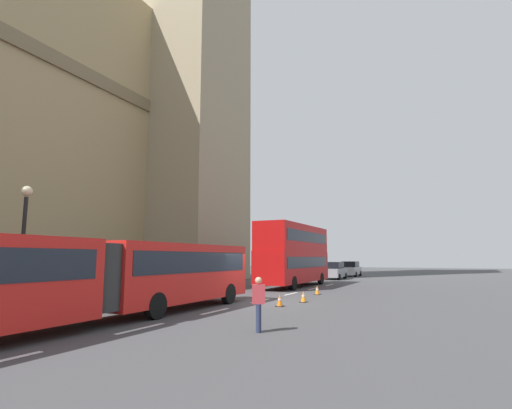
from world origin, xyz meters
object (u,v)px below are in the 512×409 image
sedan_lead (334,271)px  pedestrian_near_cones (259,302)px  double_decker_bus (295,253)px  articulated_bus (88,274)px  sedan_trailing (351,269)px  traffic_cone_east (317,290)px  street_lamp (23,239)px  traffic_cone_west (280,300)px  traffic_cone_middle (303,297)px

sedan_lead → pedestrian_near_cones: size_ratio=2.60×
double_decker_bus → sedan_lead: 12.33m
articulated_bus → sedan_trailing: articulated_bus is taller
sedan_trailing → pedestrian_near_cones: 38.83m
articulated_bus → traffic_cone_east: bearing=-14.2°
double_decker_bus → sedan_trailing: 19.74m
sedan_trailing → traffic_cone_east: (-25.59, -3.42, -0.63)m
sedan_lead → street_lamp: size_ratio=0.83×
articulated_bus → pedestrian_near_cones: articulated_bus is taller
sedan_lead → traffic_cone_west: size_ratio=7.59×
traffic_cone_east → street_lamp: size_ratio=0.11×
sedan_trailing → pedestrian_near_cones: sedan_trailing is taller
traffic_cone_east → street_lamp: 16.37m
pedestrian_near_cones → street_lamp: bearing=95.9°
sedan_lead → traffic_cone_middle: 22.96m
traffic_cone_west → traffic_cone_middle: size_ratio=1.00×
pedestrian_near_cones → sedan_lead: bearing=10.3°
double_decker_bus → traffic_cone_west: size_ratio=18.52×
double_decker_bus → sedan_lead: bearing=-0.3°
traffic_cone_middle → sedan_lead: bearing=10.6°
articulated_bus → double_decker_bus: 20.43m
articulated_bus → traffic_cone_west: size_ratio=32.24×
articulated_bus → sedan_trailing: bearing=-0.4°
traffic_cone_east → street_lamp: (-13.91, 8.18, 2.77)m
traffic_cone_west → traffic_cone_east: bearing=1.5°
articulated_bus → traffic_cone_west: (7.88, -3.84, -1.46)m
sedan_lead → traffic_cone_west: sedan_lead is taller
articulated_bus → sedan_lead: size_ratio=4.25×
traffic_cone_middle → pedestrian_near_cones: (-8.43, -1.44, 0.63)m
sedan_lead → street_lamp: (-32.04, 4.57, 2.14)m
traffic_cone_east → sedan_trailing: bearing=7.6°
pedestrian_near_cones → traffic_cone_west: bearing=16.6°
sedan_lead → traffic_cone_east: 18.50m
traffic_cone_west → traffic_cone_east: (6.60, 0.17, 0.00)m
traffic_cone_east → pedestrian_near_cones: 13.03m
double_decker_bus → traffic_cone_east: double_decker_bus is taller
traffic_cone_west → traffic_cone_middle: bearing=-11.4°
double_decker_bus → sedan_lead: (12.20, -0.07, -1.80)m
traffic_cone_west → sedan_lead: bearing=8.7°
double_decker_bus → street_lamp: 20.35m
sedan_lead → articulated_bus: bearing=179.9°
traffic_cone_west → traffic_cone_east: size_ratio=1.00×
traffic_cone_east → traffic_cone_middle: bearing=-172.2°
articulated_bus → pedestrian_near_cones: (1.62, -5.71, -0.83)m
double_decker_bus → street_lamp: bearing=167.2°
sedan_lead → traffic_cone_east: (-18.14, -3.61, -0.63)m
traffic_cone_middle → street_lamp: size_ratio=0.11×
articulated_bus → traffic_cone_middle: size_ratio=32.24×
traffic_cone_east → street_lamp: street_lamp is taller
double_decker_bus → traffic_cone_middle: 11.47m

